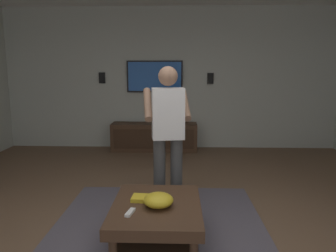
# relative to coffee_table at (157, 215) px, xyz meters

# --- Properties ---
(ground_plane) EXTENTS (8.71, 8.71, 0.00)m
(ground_plane) POSITION_rel_coffee_table_xyz_m (0.27, -0.04, -0.30)
(ground_plane) COLOR brown
(wall_back_tv) EXTENTS (0.10, 6.94, 2.84)m
(wall_back_tv) POSITION_rel_coffee_table_xyz_m (3.95, -0.04, 1.13)
(wall_back_tv) COLOR #B2B7AD
(wall_back_tv) RESTS_ON ground
(area_rug) EXTENTS (2.51, 2.18, 0.01)m
(area_rug) POSITION_rel_coffee_table_xyz_m (0.20, -0.00, -0.29)
(area_rug) COLOR #514C56
(area_rug) RESTS_ON ground
(coffee_table) EXTENTS (1.00, 0.80, 0.40)m
(coffee_table) POSITION_rel_coffee_table_xyz_m (0.00, 0.00, 0.00)
(coffee_table) COLOR #422B1C
(coffee_table) RESTS_ON ground
(media_console) EXTENTS (0.45, 1.70, 0.55)m
(media_console) POSITION_rel_coffee_table_xyz_m (3.61, 0.29, -0.02)
(media_console) COLOR #422B1C
(media_console) RESTS_ON ground
(tv) EXTENTS (0.05, 1.13, 0.63)m
(tv) POSITION_rel_coffee_table_xyz_m (3.85, 0.29, 1.18)
(tv) COLOR black
(person_standing) EXTENTS (0.58, 0.59, 1.64)m
(person_standing) POSITION_rel_coffee_table_xyz_m (0.90, -0.07, 0.64)
(person_standing) COLOR #3F3F3F
(person_standing) RESTS_ON ground
(bowl) EXTENTS (0.27, 0.27, 0.12)m
(bowl) POSITION_rel_coffee_table_xyz_m (-0.05, -0.02, 0.16)
(bowl) COLOR gold
(bowl) RESTS_ON coffee_table
(remote_white) EXTENTS (0.16, 0.08, 0.02)m
(remote_white) POSITION_rel_coffee_table_xyz_m (-0.21, 0.21, 0.12)
(remote_white) COLOR white
(remote_white) RESTS_ON coffee_table
(remote_black) EXTENTS (0.10, 0.16, 0.02)m
(remote_black) POSITION_rel_coffee_table_xyz_m (0.13, 0.14, 0.12)
(remote_black) COLOR black
(remote_black) RESTS_ON coffee_table
(book) EXTENTS (0.18, 0.23, 0.04)m
(book) POSITION_rel_coffee_table_xyz_m (0.09, 0.12, 0.12)
(book) COLOR gold
(book) RESTS_ON coffee_table
(vase_round) EXTENTS (0.22, 0.22, 0.22)m
(vase_round) POSITION_rel_coffee_table_xyz_m (3.66, -0.21, 0.36)
(vase_round) COLOR orange
(vase_round) RESTS_ON media_console
(wall_speaker_left) EXTENTS (0.06, 0.12, 0.22)m
(wall_speaker_left) POSITION_rel_coffee_table_xyz_m (3.87, -0.84, 1.14)
(wall_speaker_left) COLOR black
(wall_speaker_right) EXTENTS (0.06, 0.12, 0.22)m
(wall_speaker_right) POSITION_rel_coffee_table_xyz_m (3.87, 1.36, 1.15)
(wall_speaker_right) COLOR black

